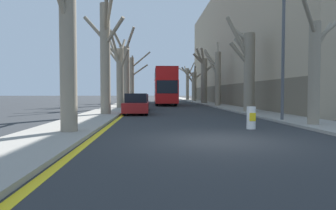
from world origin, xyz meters
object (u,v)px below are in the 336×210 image
(street_tree_right_1, at_px, (248,67))
(street_tree_right_5, at_px, (187,82))
(street_tree_left_3, at_px, (125,71))
(lamp_post, at_px, (282,35))
(street_tree_right_4, at_px, (194,84))
(street_tree_right_2, at_px, (217,76))
(street_tree_left_1, at_px, (105,54))
(street_tree_right_0, at_px, (316,66))
(street_tree_right_3, at_px, (204,77))
(parked_car_1, at_px, (139,102))
(traffic_bollard, at_px, (251,118))
(street_tree_left_2, at_px, (119,72))
(parked_car_0, at_px, (136,104))
(street_tree_left_0, at_px, (68,38))
(street_tree_left_4, at_px, (132,76))
(double_decker_bus, at_px, (165,85))

(street_tree_right_1, xyz_separation_m, street_tree_right_5, (0.12, 39.32, 0.35))
(street_tree_left_3, bearing_deg, lamp_post, -65.76)
(street_tree_right_4, height_order, lamp_post, lamp_post)
(street_tree_right_1, height_order, street_tree_right_2, street_tree_right_1)
(street_tree_right_1, relative_size, street_tree_right_2, 1.01)
(street_tree_left_1, distance_m, street_tree_right_1, 10.63)
(lamp_post, bearing_deg, street_tree_right_0, -76.88)
(street_tree_right_3, bearing_deg, street_tree_left_1, -115.38)
(street_tree_right_5, bearing_deg, street_tree_right_3, -90.08)
(parked_car_1, relative_size, traffic_bollard, 4.61)
(street_tree_right_5, height_order, lamp_post, lamp_post)
(street_tree_left_1, height_order, street_tree_left_2, street_tree_left_1)
(street_tree_right_3, bearing_deg, parked_car_0, -112.35)
(traffic_bollard, bearing_deg, parked_car_0, 120.21)
(street_tree_right_0, height_order, street_tree_right_4, street_tree_right_4)
(street_tree_right_5, xyz_separation_m, parked_car_1, (-8.50, -34.89, -3.17))
(street_tree_left_1, xyz_separation_m, street_tree_left_2, (-0.04, 8.71, -0.60))
(street_tree_right_4, bearing_deg, street_tree_left_3, -125.39)
(street_tree_left_2, bearing_deg, street_tree_right_2, 21.80)
(parked_car_1, xyz_separation_m, lamp_post, (7.81, -11.65, 3.87))
(street_tree_right_0, relative_size, street_tree_right_1, 0.79)
(street_tree_left_0, height_order, street_tree_left_4, street_tree_left_4)
(street_tree_left_0, relative_size, lamp_post, 0.97)
(street_tree_left_2, xyz_separation_m, street_tree_right_2, (10.31, 4.12, -0.11))
(street_tree_left_4, relative_size, street_tree_right_3, 1.10)
(street_tree_left_3, relative_size, street_tree_left_4, 1.11)
(street_tree_right_2, bearing_deg, parked_car_1, -144.42)
(street_tree_left_3, xyz_separation_m, street_tree_right_1, (10.56, -14.97, -0.68))
(street_tree_right_3, bearing_deg, parked_car_1, -119.34)
(street_tree_left_0, bearing_deg, street_tree_right_2, 64.98)
(street_tree_left_0, height_order, street_tree_right_1, street_tree_left_0)
(street_tree_right_3, xyz_separation_m, parked_car_1, (-8.48, -15.08, -3.06))
(lamp_post, bearing_deg, double_decker_bus, 102.52)
(street_tree_left_0, bearing_deg, street_tree_right_3, 71.53)
(street_tree_right_0, distance_m, street_tree_right_4, 39.54)
(street_tree_right_4, relative_size, street_tree_right_5, 0.78)
(parked_car_1, relative_size, lamp_post, 0.53)
(street_tree_left_4, distance_m, traffic_bollard, 34.44)
(street_tree_right_1, bearing_deg, street_tree_left_1, -166.67)
(street_tree_right_4, height_order, traffic_bollard, street_tree_right_4)
(street_tree_left_0, height_order, traffic_bollard, street_tree_left_0)
(street_tree_right_5, relative_size, parked_car_0, 1.99)
(street_tree_right_3, relative_size, street_tree_right_4, 1.26)
(street_tree_left_3, height_order, street_tree_right_1, street_tree_left_3)
(street_tree_right_5, bearing_deg, street_tree_right_0, -90.17)
(street_tree_left_4, distance_m, parked_car_1, 19.29)
(street_tree_right_4, relative_size, double_decker_bus, 0.54)
(lamp_post, bearing_deg, street_tree_right_4, 88.96)
(street_tree_right_1, height_order, parked_car_0, street_tree_right_1)
(street_tree_left_4, bearing_deg, street_tree_right_4, 32.63)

